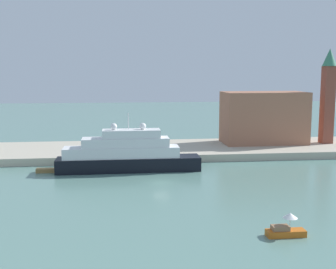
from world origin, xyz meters
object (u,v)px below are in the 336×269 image
bell_tower (328,92)px  person_figure (121,147)px  work_barge (51,170)px  mooring_bollard (135,153)px  parked_car (99,151)px  small_motorboat (286,229)px  large_yacht (127,155)px  harbor_building (264,118)px

bell_tower → person_figure: bearing=-174.8°
work_barge → mooring_bollard: mooring_bollard is taller
parked_car → mooring_bollard: size_ratio=6.52×
small_motorboat → bell_tower: size_ratio=0.20×
work_barge → mooring_bollard: (16.32, 7.34, 1.55)m
small_motorboat → bell_tower: (31.52, 54.10, 13.27)m
small_motorboat → large_yacht: bearing=116.3°
person_figure → mooring_bollard: 6.36m
work_barge → parked_car: 13.45m
bell_tower → mooring_bollard: (-47.46, -10.26, -12.25)m
small_motorboat → mooring_bollard: size_ratio=7.30×
person_figure → mooring_bollard: size_ratio=2.52×
small_motorboat → parked_car: (-23.51, 46.56, 1.22)m
small_motorboat → mooring_bollard: small_motorboat is taller
parked_car → mooring_bollard: (7.57, -2.72, -0.21)m
parked_car → mooring_bollard: parked_car is taller
work_barge → mooring_bollard: bearing=24.2°
large_yacht → harbor_building: 39.72m
large_yacht → harbor_building: bearing=30.3°
harbor_building → mooring_bollard: size_ratio=31.85×
large_yacht → bell_tower: size_ratio=1.20×
mooring_bollard → person_figure: bearing=116.7°
small_motorboat → mooring_bollard: 46.66m
large_yacht → parked_car: 11.93m
large_yacht → small_motorboat: size_ratio=6.03×
harbor_building → person_figure: bearing=-169.5°
parked_car → person_figure: person_figure is taller
parked_car → large_yacht: bearing=-61.6°
small_motorboat → harbor_building: harbor_building is taller
small_motorboat → harbor_building: 58.72m
harbor_building → mooring_bollard: harbor_building is taller
small_motorboat → mooring_bollard: bearing=110.0°
small_motorboat → bell_tower: bearing=59.8°
bell_tower → parked_car: 56.84m
large_yacht → work_barge: size_ratio=4.92×
person_figure → mooring_bollard: person_figure is taller
large_yacht → harbor_building: harbor_building is taller
large_yacht → person_figure: bearing=94.0°
parked_car → work_barge: bearing=-131.0°
small_motorboat → work_barge: 48.71m
large_yacht → parked_car: large_yacht is taller
work_barge → large_yacht: bearing=-1.5°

